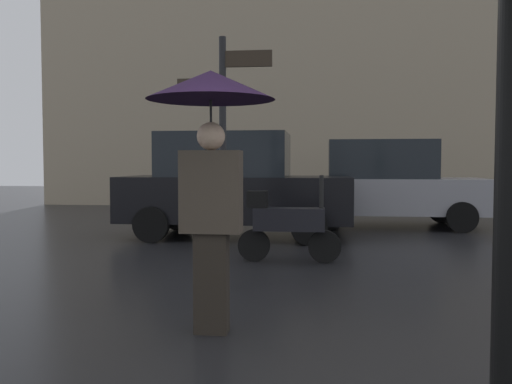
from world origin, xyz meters
TOP-DOWN VIEW (x-y plane):
  - pedestrian_with_umbrella at (-0.97, 1.90)m, footprint 1.05×1.05m
  - parked_scooter at (-0.58, 5.23)m, footprint 1.46×0.32m
  - parked_car_left at (1.33, 9.88)m, footprint 4.10×2.01m
  - parked_car_right at (-1.75, 7.80)m, footprint 4.29×2.02m
  - street_signpost at (-1.18, 3.65)m, footprint 1.08×0.08m

SIDE VIEW (x-z plane):
  - parked_scooter at x=-0.58m, z-range -0.06..1.17m
  - parked_car_left at x=1.33m, z-range 0.01..1.91m
  - parked_car_right at x=-1.75m, z-range 0.00..1.98m
  - pedestrian_with_umbrella at x=-0.97m, z-range 0.61..2.76m
  - street_signpost at x=-1.18m, z-range 0.31..3.12m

